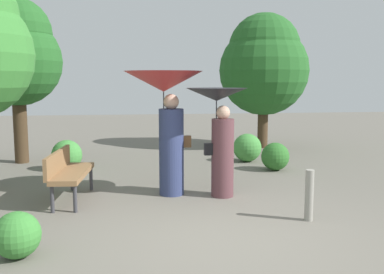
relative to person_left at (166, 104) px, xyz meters
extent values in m
plane|color=#6B665B|center=(0.51, -2.14, -1.59)|extent=(40.00, 40.00, 0.00)
cylinder|color=navy|center=(0.09, 0.01, -0.84)|extent=(0.43, 0.43, 1.50)
sphere|color=tan|center=(0.09, 0.01, 0.03)|extent=(0.27, 0.27, 0.27)
cylinder|color=#333338|center=(-0.04, 0.00, -0.20)|extent=(0.02, 0.02, 0.81)
cone|color=#B22D2D|center=(-0.04, 0.00, 0.37)|extent=(1.33, 1.33, 0.35)
cube|color=brown|center=(0.36, 0.02, -0.66)|extent=(0.14, 0.10, 0.20)
cylinder|color=#563338|center=(0.94, -0.23, -0.92)|extent=(0.38, 0.38, 1.33)
sphere|color=tan|center=(0.94, -0.23, -0.15)|extent=(0.24, 0.24, 0.24)
cylinder|color=#333338|center=(0.82, -0.24, -0.33)|extent=(0.02, 0.02, 0.76)
cone|color=black|center=(0.82, -0.24, 0.16)|extent=(1.03, 1.03, 0.22)
cube|color=black|center=(0.69, -0.25, -0.76)|extent=(0.14, 0.10, 0.20)
cylinder|color=#38383D|center=(-1.45, -0.85, -1.37)|extent=(0.06, 0.06, 0.44)
cylinder|color=#38383D|center=(-1.79, -0.83, -1.37)|extent=(0.06, 0.06, 0.44)
cylinder|color=#38383D|center=(-1.34, 0.48, -1.37)|extent=(0.06, 0.06, 0.44)
cylinder|color=#38383D|center=(-1.67, 0.51, -1.37)|extent=(0.06, 0.06, 0.44)
cube|color=olive|center=(-1.56, -0.17, -1.13)|extent=(0.56, 1.53, 0.08)
cube|color=olive|center=(-1.80, -0.15, -0.93)|extent=(0.19, 1.50, 0.35)
cylinder|color=#42301E|center=(3.21, 4.94, -0.09)|extent=(0.30, 0.30, 3.00)
sphere|color=#235B23|center=(3.21, 4.94, 0.67)|extent=(2.58, 2.58, 2.58)
sphere|color=#235B23|center=(3.21, 4.94, 1.27)|extent=(2.07, 2.07, 2.07)
cylinder|color=#42301E|center=(-3.24, 3.43, 0.02)|extent=(0.32, 0.32, 3.22)
sphere|color=#235B23|center=(-3.24, 3.43, 0.83)|extent=(2.09, 2.09, 2.09)
sphere|color=#235B23|center=(-3.24, 3.43, 1.47)|extent=(1.67, 1.67, 1.67)
sphere|color=#428C3D|center=(2.19, 2.82, -1.24)|extent=(0.69, 0.69, 0.69)
sphere|color=#387F33|center=(-1.87, -2.51, -1.32)|extent=(0.53, 0.53, 0.53)
sphere|color=#428C3D|center=(-2.03, 2.38, -1.25)|extent=(0.67, 0.67, 0.67)
sphere|color=#2D6B28|center=(2.53, 1.73, -1.28)|extent=(0.62, 0.62, 0.62)
cylinder|color=gray|center=(1.89, -1.69, -1.22)|extent=(0.12, 0.12, 0.73)
camera|label=1|loc=(-0.56, -7.44, 0.41)|focal=40.96mm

